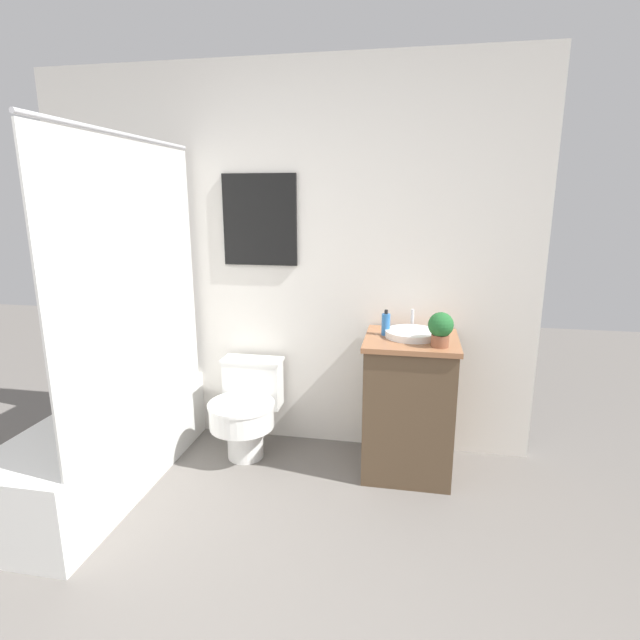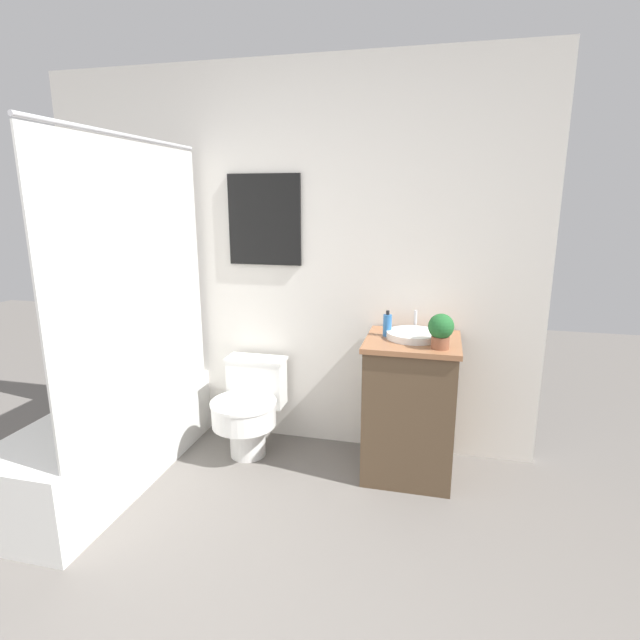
{
  "view_description": "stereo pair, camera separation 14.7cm",
  "coord_description": "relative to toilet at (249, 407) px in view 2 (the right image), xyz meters",
  "views": [
    {
      "loc": [
        0.87,
        -0.8,
        1.66
      ],
      "look_at": [
        0.35,
        1.93,
        0.98
      ],
      "focal_mm": 28.0,
      "sensor_mm": 36.0,
      "label": 1
    },
    {
      "loc": [
        1.01,
        -0.77,
        1.66
      ],
      "look_at": [
        0.35,
        1.93,
        0.98
      ],
      "focal_mm": 28.0,
      "sensor_mm": 36.0,
      "label": 2
    }
  ],
  "objects": [
    {
      "name": "wall_back",
      "position": [
        0.17,
        0.31,
        0.93
      ],
      "size": [
        3.31,
        0.07,
        2.5
      ],
      "color": "white",
      "rests_on": "ground_plane"
    },
    {
      "name": "shower_area",
      "position": [
        -0.69,
        -0.48,
        -0.04
      ],
      "size": [
        0.57,
        1.53,
        1.98
      ],
      "color": "white",
      "rests_on": "ground_plane"
    },
    {
      "name": "toilet",
      "position": [
        0.0,
        0.0,
        0.0
      ],
      "size": [
        0.42,
        0.54,
        0.61
      ],
      "color": "white",
      "rests_on": "ground_plane"
    },
    {
      "name": "vanity",
      "position": [
        1.04,
        -0.0,
        0.11
      ],
      "size": [
        0.55,
        0.54,
        0.86
      ],
      "color": "brown",
      "rests_on": "ground_plane"
    },
    {
      "name": "sink",
      "position": [
        1.04,
        0.02,
        0.55
      ],
      "size": [
        0.32,
        0.35,
        0.13
      ],
      "color": "white",
      "rests_on": "vanity"
    },
    {
      "name": "soap_bottle",
      "position": [
        0.89,
        0.04,
        0.6
      ],
      "size": [
        0.05,
        0.05,
        0.16
      ],
      "color": "#2D6BB2",
      "rests_on": "vanity"
    },
    {
      "name": "potted_plant",
      "position": [
        1.2,
        -0.15,
        0.64
      ],
      "size": [
        0.14,
        0.14,
        0.2
      ],
      "color": "brown",
      "rests_on": "vanity"
    }
  ]
}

